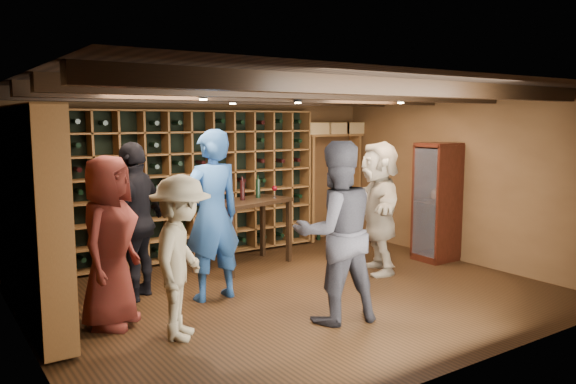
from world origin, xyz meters
TOP-DOWN VIEW (x-y plane):
  - ground at (0.00, 0.00)m, footprint 6.00×6.00m
  - room_shell at (0.00, 0.05)m, footprint 6.00×6.00m
  - wine_rack_back at (-0.52, 2.33)m, footprint 4.65×0.30m
  - wine_rack_left at (-2.83, 0.82)m, footprint 0.30×2.65m
  - crate_shelf at (2.41, 2.32)m, footprint 1.20×0.32m
  - display_cabinet at (2.71, 0.20)m, footprint 0.55×0.50m
  - man_blue_shirt at (-0.92, 0.41)m, footprint 0.76×0.52m
  - man_grey_suit at (-0.18, -0.98)m, footprint 1.06×0.91m
  - guest_red_floral at (-2.19, 0.20)m, footprint 1.00×1.02m
  - guest_woman_black at (-1.65, 0.95)m, footprint 1.13×1.06m
  - guest_khaki at (-1.71, -0.51)m, footprint 1.09×1.19m
  - guest_beige at (1.54, 0.21)m, footprint 1.22×1.76m
  - tasting_table at (0.17, 1.47)m, footprint 1.41×0.96m

SIDE VIEW (x-z plane):
  - ground at x=0.00m, z-range 0.00..0.00m
  - guest_khaki at x=-1.71m, z-range 0.00..1.60m
  - tasting_table at x=0.17m, z-range 0.22..1.48m
  - display_cabinet at x=2.71m, z-range -0.02..1.73m
  - guest_red_floral at x=-2.19m, z-range 0.00..1.77m
  - guest_beige at x=1.54m, z-range 0.00..1.83m
  - guest_woman_black at x=-1.65m, z-range 0.00..1.87m
  - man_grey_suit at x=-0.18m, z-range 0.00..1.91m
  - man_blue_shirt at x=-0.92m, z-range 0.00..2.01m
  - wine_rack_back at x=-0.52m, z-range 0.05..2.25m
  - wine_rack_left at x=-2.83m, z-range 0.05..2.25m
  - crate_shelf at x=2.41m, z-range 0.54..2.60m
  - room_shell at x=0.00m, z-range -0.58..5.42m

